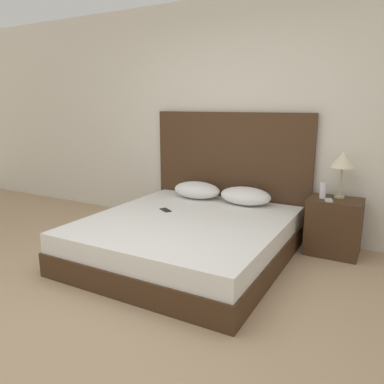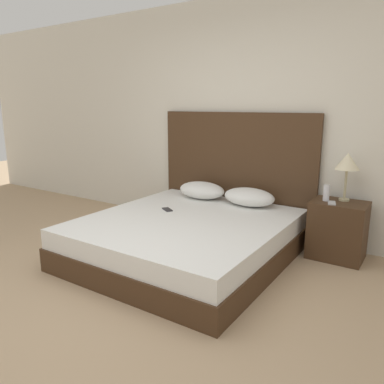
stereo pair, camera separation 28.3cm
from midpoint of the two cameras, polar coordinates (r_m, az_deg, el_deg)
name	(u,v)px [view 2 (the right image)]	position (r m, az deg, el deg)	size (l,w,h in m)	color
ground_plane	(103,314)	(2.94, -10.62, -17.82)	(16.00, 16.00, 0.00)	tan
wall_back	(246,118)	(4.49, 10.01, 11.02)	(10.00, 0.06, 2.70)	silver
bed	(186,238)	(3.77, 1.31, -7.07)	(1.87, 2.04, 0.41)	#422B19
headboard	(235,173)	(4.53, 8.39, 2.93)	(1.96, 0.05, 1.42)	#422B19
pillow_left	(202,190)	(4.48, 3.32, 0.27)	(0.58, 0.37, 0.20)	white
pillow_right	(249,197)	(4.21, 10.60, -0.77)	(0.58, 0.37, 0.20)	white
phone_on_bed	(167,209)	(4.00, -1.78, -2.70)	(0.16, 0.14, 0.01)	#232328
nightstand	(337,230)	(4.05, 23.19, -5.39)	(0.52, 0.40, 0.58)	#422B19
table_lamp	(348,163)	(3.97, 24.53, 4.10)	(0.23, 0.23, 0.47)	tan
phone_on_nightstand	(332,203)	(3.88, 22.50, -1.56)	(0.11, 0.16, 0.01)	#B7B7BC
toiletry_bottle	(326,193)	(3.95, 21.76, -0.15)	(0.06, 0.06, 0.16)	silver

